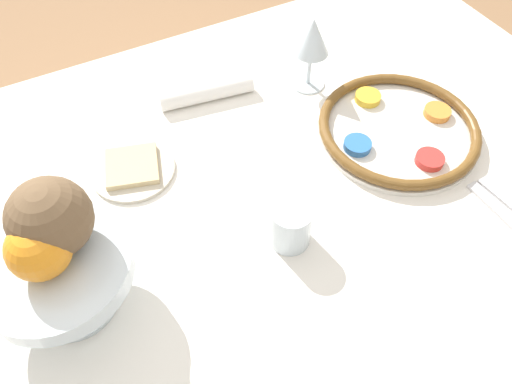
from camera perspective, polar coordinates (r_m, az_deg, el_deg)
ground_plane at (r=1.54m, az=-0.19°, el=-17.93°), size 8.00×8.00×0.00m
dining_table at (r=1.19m, az=-0.24°, el=-11.58°), size 1.49×0.99×0.76m
seder_plate at (r=0.99m, az=15.80°, el=7.11°), size 0.30×0.30×0.03m
wine_glass at (r=1.01m, az=6.45°, el=16.99°), size 0.07×0.07×0.15m
fruit_stand at (r=0.73m, az=-21.74°, el=-8.51°), size 0.21×0.21×0.11m
orange_fruit at (r=0.68m, az=-23.57°, el=-6.01°), size 0.08×0.08×0.08m
coconut at (r=0.68m, az=-22.47°, el=-2.78°), size 0.11×0.11×0.11m
bread_plate at (r=0.92m, az=-13.92°, el=2.63°), size 0.15×0.15×0.02m
napkin_roll at (r=1.03m, az=-5.67°, el=11.28°), size 0.19×0.07×0.04m
cup_near at (r=0.78m, az=3.97°, el=-3.83°), size 0.07×0.07×0.08m
fork_right at (r=0.93m, az=26.91°, el=-2.82°), size 0.02×0.18×0.01m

